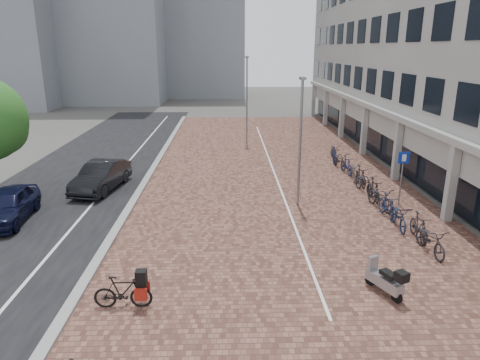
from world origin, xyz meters
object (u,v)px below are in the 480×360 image
hero_bike (123,292)px  parking_sign (403,170)px  car_dark (101,176)px  scooter_front (385,279)px  car_navy (8,205)px

hero_bike → parking_sign: bearing=-53.6°
car_dark → scooter_front: (11.22, -10.37, -0.22)m
car_navy → parking_sign: parking_sign is taller
car_navy → scooter_front: bearing=-28.8°
hero_bike → car_navy: bearing=43.7°
scooter_front → car_navy: bearing=131.2°
hero_bike → parking_sign: size_ratio=0.65×
car_navy → hero_bike: (6.36, -6.69, -0.19)m
car_dark → parking_sign: (14.63, -2.75, 1.01)m
scooter_front → hero_bike: bearing=158.7°
car_navy → parking_sign: bearing=-0.3°
car_navy → hero_bike: bearing=-51.5°
car_dark → hero_bike: 11.43m
car_dark → hero_bike: car_dark is taller
hero_bike → parking_sign: parking_sign is taller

